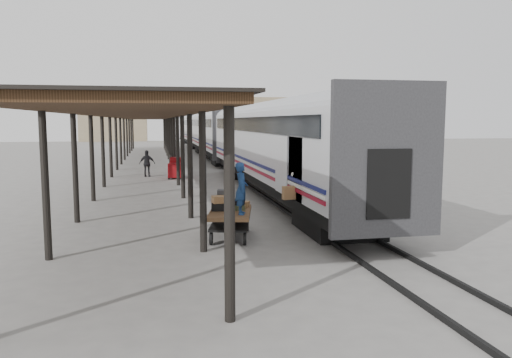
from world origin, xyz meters
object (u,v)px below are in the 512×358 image
at_px(baggage_cart, 230,217).
at_px(porter, 241,188).
at_px(luggage_tug, 177,169).
at_px(pedestrian, 147,164).

xyz_separation_m(baggage_cart, porter, (0.25, -0.65, 1.00)).
height_order(baggage_cart, luggage_tug, luggage_tug).
height_order(porter, pedestrian, porter).
bearing_deg(pedestrian, baggage_cart, 107.13).
relative_size(baggage_cart, luggage_tug, 1.60).
bearing_deg(porter, baggage_cart, 33.59).
bearing_deg(baggage_cart, porter, -56.27).
distance_m(porter, pedestrian, 19.20).
bearing_deg(luggage_tug, baggage_cart, -76.61).
height_order(luggage_tug, porter, porter).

